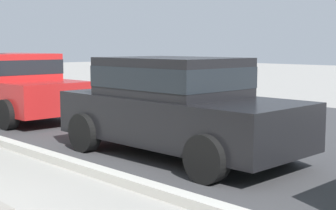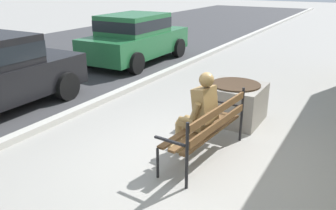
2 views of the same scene
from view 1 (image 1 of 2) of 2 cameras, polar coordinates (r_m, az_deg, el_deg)
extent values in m
cube|color=#38383A|center=(10.06, 14.17, -3.33)|extent=(60.00, 9.00, 0.01)
cube|color=#B2AFA8|center=(6.71, -7.63, -7.76)|extent=(60.00, 0.20, 0.12)
cube|color=#B21E1E|center=(12.35, -17.27, 1.27)|extent=(4.13, 1.77, 0.70)
cube|color=#B21E1E|center=(12.44, -17.69, 4.29)|extent=(2.16, 1.60, 0.60)
cube|color=black|center=(12.44, -17.69, 4.29)|extent=(2.17, 1.62, 0.33)
cylinder|color=black|center=(11.67, -10.50, -0.28)|extent=(0.64, 0.23, 0.64)
cylinder|color=black|center=(10.82, -17.98, -1.06)|extent=(0.64, 0.23, 0.64)
cylinder|color=black|center=(13.95, -16.63, 0.70)|extent=(0.64, 0.23, 0.64)
cube|color=black|center=(7.78, 1.20, -1.54)|extent=(4.13, 1.77, 0.70)
cube|color=black|center=(7.82, 0.42, 3.29)|extent=(2.16, 1.60, 0.60)
cube|color=black|center=(7.82, 0.42, 3.29)|extent=(2.17, 1.62, 0.33)
cylinder|color=black|center=(7.67, 12.86, -4.04)|extent=(0.64, 0.23, 0.64)
cylinder|color=black|center=(6.33, 4.45, -6.18)|extent=(0.64, 0.23, 0.64)
cylinder|color=black|center=(9.35, -1.00, -1.92)|extent=(0.64, 0.23, 0.64)
cylinder|color=black|center=(8.29, -9.58, -3.14)|extent=(0.64, 0.23, 0.64)
camera|label=2|loc=(9.65, -51.42, 9.66)|focal=37.35mm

